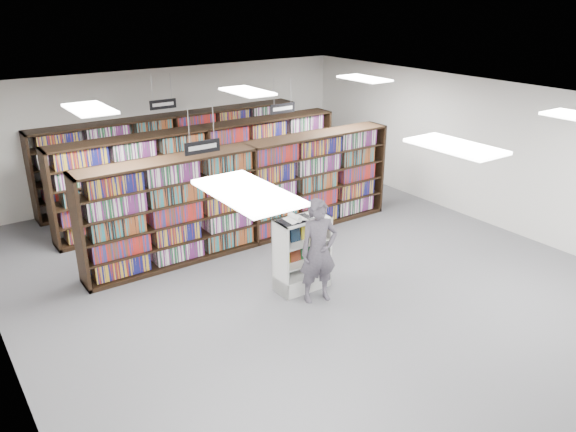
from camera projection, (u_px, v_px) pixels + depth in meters
floor at (307, 278)px, 10.40m from camera, size 12.00×12.00×0.00m
ceiling at (310, 106)px, 9.21m from camera, size 10.00×12.00×0.10m
wall_back at (169, 132)px, 14.37m from camera, size 10.00×0.10×3.20m
wall_right at (489, 153)px, 12.45m from camera, size 0.10×12.00×3.20m
bookshelf_row_near at (250, 195)px, 11.53m from camera, size 7.00×0.60×2.10m
bookshelf_row_mid at (205, 171)px, 13.05m from camera, size 7.00×0.60×2.10m
bookshelf_row_far at (175, 155)px, 14.35m from camera, size 7.00×0.60×2.10m
aisle_sign_left at (202, 146)px, 9.42m from camera, size 0.65×0.02×0.80m
aisle_sign_right at (283, 107)px, 12.54m from camera, size 0.65×0.02×0.80m
aisle_sign_center at (163, 103)px, 13.00m from camera, size 0.65×0.02×0.80m
troffer_front_left at (247, 192)px, 5.35m from camera, size 0.60×1.20×0.04m
troffer_front_center at (455, 146)px, 6.94m from camera, size 0.60×1.20×0.04m
troffer_back_left at (90, 109)px, 9.16m from camera, size 0.60×1.20×0.04m
troffer_back_center at (247, 91)px, 10.75m from camera, size 0.60×1.20×0.04m
troffer_back_right at (364, 79)px, 12.34m from camera, size 0.60×1.20×0.04m
endcap_display at (301, 264)px, 9.93m from camera, size 0.96×0.49×1.34m
open_book at (295, 219)px, 9.48m from camera, size 0.61×0.36×0.13m
shopper at (319, 251)px, 9.36m from camera, size 0.75×0.59×1.82m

